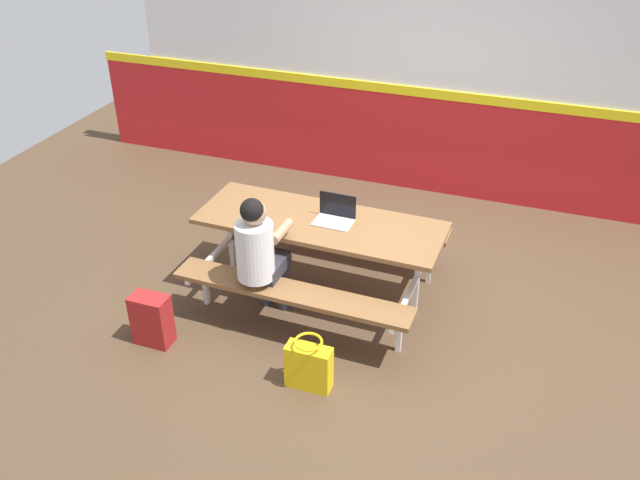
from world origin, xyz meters
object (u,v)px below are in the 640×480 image
picnic_table_main (320,237)px  tote_bag_bright (309,366)px  student_nearer (260,250)px  laptop_silver (335,216)px  backpack_dark (152,320)px

picnic_table_main → tote_bag_bright: picnic_table_main is taller
student_nearer → tote_bag_bright: student_nearer is taller
laptop_silver → tote_bag_bright: laptop_silver is taller
picnic_table_main → laptop_silver: bearing=16.4°
laptop_silver → student_nearer: bearing=-126.1°
student_nearer → tote_bag_bright: (0.63, -0.59, -0.51)m
student_nearer → backpack_dark: size_ratio=2.74×
picnic_table_main → student_nearer: bearing=-119.3°
picnic_table_main → tote_bag_bright: bearing=-74.1°
student_nearer → backpack_dark: 1.02m
tote_bag_bright → picnic_table_main: bearing=105.9°
laptop_silver → backpack_dark: (-1.15, -1.11, -0.57)m
picnic_table_main → backpack_dark: 1.53m
student_nearer → tote_bag_bright: size_ratio=2.81×
picnic_table_main → backpack_dark: bearing=-133.6°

